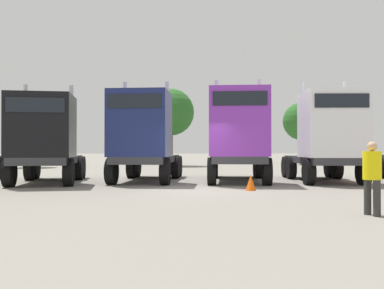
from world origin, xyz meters
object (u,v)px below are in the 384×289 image
(semi_truck_purple, at_px, (238,135))
(visitor_in_hivis, at_px, (372,173))
(semi_truck_navy, at_px, (143,137))
(semi_truck_white, at_px, (329,136))
(semi_truck_black, at_px, (45,138))
(traffic_cone_near, at_px, (251,183))

(semi_truck_purple, height_order, visitor_in_hivis, semi_truck_purple)
(semi_truck_navy, distance_m, visitor_in_hivis, 10.83)
(semi_truck_purple, xyz_separation_m, semi_truck_white, (3.84, -0.37, -0.05))
(semi_truck_navy, height_order, semi_truck_white, semi_truck_white)
(semi_truck_black, bearing_deg, traffic_cone_near, 64.30)
(semi_truck_black, distance_m, semi_truck_white, 11.93)
(semi_truck_navy, height_order, traffic_cone_near, semi_truck_navy)
(semi_truck_black, distance_m, traffic_cone_near, 8.67)
(visitor_in_hivis, bearing_deg, traffic_cone_near, 89.53)
(semi_truck_black, xyz_separation_m, traffic_cone_near, (7.94, -3.08, -1.63))
(semi_truck_navy, bearing_deg, semi_truck_purple, 92.93)
(semi_truck_navy, xyz_separation_m, traffic_cone_near, (3.92, -3.65, -1.71))
(traffic_cone_near, bearing_deg, semi_truck_navy, 137.05)
(semi_truck_black, bearing_deg, visitor_in_hivis, 42.78)
(semi_truck_purple, xyz_separation_m, visitor_in_hivis, (1.36, -8.91, -1.10))
(semi_truck_black, distance_m, visitor_in_hivis, 12.91)
(visitor_in_hivis, bearing_deg, semi_truck_navy, 104.82)
(semi_truck_black, height_order, traffic_cone_near, semi_truck_black)
(semi_truck_navy, bearing_deg, semi_truck_black, -73.52)
(semi_truck_navy, xyz_separation_m, semi_truck_purple, (4.08, -0.39, 0.07))
(semi_truck_black, distance_m, semi_truck_navy, 4.05)
(semi_truck_purple, distance_m, traffic_cone_near, 3.71)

